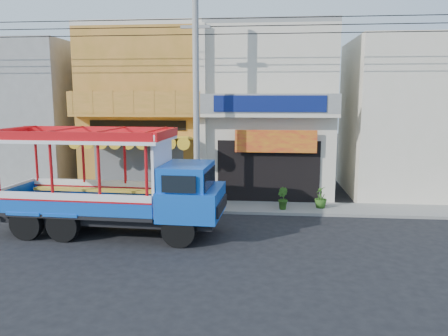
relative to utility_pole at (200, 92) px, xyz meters
name	(u,v)px	position (x,y,z in m)	size (l,w,h in m)	color
ground	(211,236)	(0.85, -3.30, -5.03)	(90.00, 90.00, 0.00)	black
sidewalk	(222,207)	(0.85, 0.70, -4.97)	(30.00, 2.00, 0.12)	slate
shophouse_left	(154,111)	(-3.15, 4.66, -0.92)	(6.00, 7.50, 8.24)	#A77725
shophouse_right	(269,111)	(2.85, 4.66, -0.93)	(6.00, 6.75, 8.24)	beige
party_pilaster	(202,116)	(-0.15, 1.55, -1.03)	(0.35, 0.30, 8.00)	beige
filler_building_left	(27,116)	(-10.15, 4.70, -1.23)	(6.00, 6.00, 7.60)	gray
filler_building_right	(410,118)	(9.85, 4.70, -1.23)	(6.00, 6.00, 7.60)	beige
utility_pole	(200,92)	(0.00, 0.00, 0.00)	(28.00, 0.26, 9.00)	gray
songthaew_truck	(126,185)	(-2.12, -3.31, -3.23)	(8.11, 3.00, 3.73)	black
green_sign	(121,195)	(-3.59, 0.33, -4.47)	(0.68, 0.40, 1.04)	black
potted_plant_b	(282,198)	(3.46, 0.32, -4.45)	(0.51, 0.41, 0.92)	#275117
potted_plant_c	(321,197)	(5.10, 0.70, -4.44)	(0.53, 0.53, 0.94)	#275117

